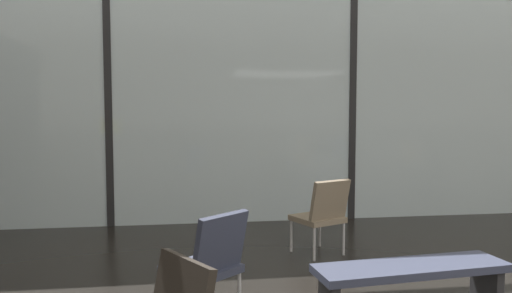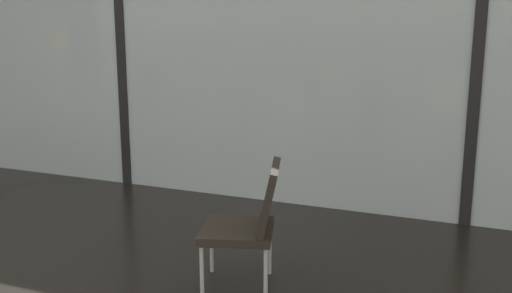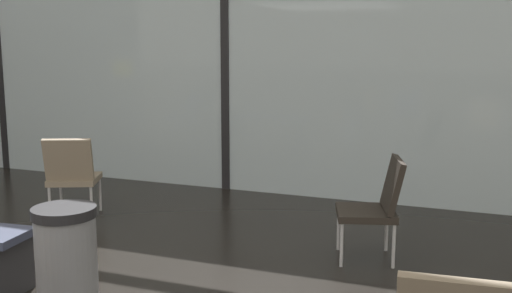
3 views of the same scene
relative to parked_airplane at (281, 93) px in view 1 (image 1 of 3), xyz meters
name	(u,v)px [view 1 (image 1 of 3)]	position (x,y,z in m)	size (l,w,h in m)	color
glass_curtain_wall	(352,103)	(0.02, -5.40, -0.32)	(14.00, 0.08, 3.45)	silver
window_mullion_0	(109,103)	(-3.48, -5.40, -0.32)	(0.10, 0.12, 3.45)	black
window_mullion_1	(352,103)	(0.02, -5.40, -0.32)	(0.10, 0.12, 3.45)	black
parked_airplane	(281,93)	(0.00, 0.00, 0.00)	(12.58, 4.08, 4.08)	silver
lounge_chair_0	(209,259)	(-2.27, -8.78, -1.55)	(0.71, 0.71, 0.87)	#33384C
lounge_chair_3	(322,212)	(-0.93, -7.20, -1.55)	(0.65, 0.67, 0.87)	#7F705B
waiting_bench	(411,278)	(-0.75, -9.04, -1.68)	(1.53, 0.55, 0.47)	#33384C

